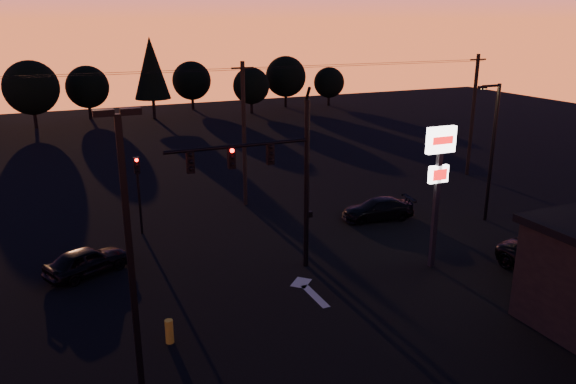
# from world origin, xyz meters

# --- Properties ---
(ground) EXTENTS (120.00, 120.00, 0.00)m
(ground) POSITION_xyz_m (0.00, 0.00, 0.00)
(ground) COLOR black
(ground) RESTS_ON ground
(lane_arrow) EXTENTS (1.20, 3.10, 0.01)m
(lane_arrow) POSITION_xyz_m (0.50, 1.67, 0.01)
(lane_arrow) COLOR beige
(lane_arrow) RESTS_ON ground
(traffic_signal_mast) EXTENTS (6.79, 0.52, 8.58)m
(traffic_signal_mast) POSITION_xyz_m (-0.10, 3.99, 4.94)
(traffic_signal_mast) COLOR black
(traffic_signal_mast) RESTS_ON ground
(secondary_signal) EXTENTS (0.30, 0.31, 4.35)m
(secondary_signal) POSITION_xyz_m (-5.00, 11.49, 2.86)
(secondary_signal) COLOR black
(secondary_signal) RESTS_ON ground
(parking_lot_light) EXTENTS (1.25, 0.30, 9.14)m
(parking_lot_light) POSITION_xyz_m (-7.50, -3.00, 5.27)
(parking_lot_light) COLOR black
(parking_lot_light) RESTS_ON ground
(pylon_sign) EXTENTS (1.50, 0.28, 6.80)m
(pylon_sign) POSITION_xyz_m (7.00, 1.50, 4.91)
(pylon_sign) COLOR black
(pylon_sign) RESTS_ON ground
(streetlight) EXTENTS (1.55, 0.35, 8.00)m
(streetlight) POSITION_xyz_m (13.91, 5.50, 4.42)
(streetlight) COLOR black
(streetlight) RESTS_ON ground
(utility_pole_1) EXTENTS (1.40, 0.26, 9.00)m
(utility_pole_1) POSITION_xyz_m (2.00, 14.00, 4.59)
(utility_pole_1) COLOR black
(utility_pole_1) RESTS_ON ground
(utility_pole_2) EXTENTS (1.40, 0.26, 9.00)m
(utility_pole_2) POSITION_xyz_m (20.00, 14.00, 4.59)
(utility_pole_2) COLOR black
(utility_pole_2) RESTS_ON ground
(power_wires) EXTENTS (36.00, 1.22, 0.07)m
(power_wires) POSITION_xyz_m (2.00, 14.00, 8.57)
(power_wires) COLOR black
(power_wires) RESTS_ON ground
(bollard) EXTENTS (0.31, 0.31, 0.92)m
(bollard) POSITION_xyz_m (-6.00, -0.08, 0.46)
(bollard) COLOR #AE931C
(bollard) RESTS_ON ground
(tree_2) EXTENTS (5.77, 5.78, 7.26)m
(tree_2) POSITION_xyz_m (-10.00, 48.00, 4.37)
(tree_2) COLOR black
(tree_2) RESTS_ON ground
(tree_3) EXTENTS (4.95, 4.95, 6.22)m
(tree_3) POSITION_xyz_m (-4.00, 52.00, 3.75)
(tree_3) COLOR black
(tree_3) RESTS_ON ground
(tree_4) EXTENTS (4.18, 4.18, 9.50)m
(tree_4) POSITION_xyz_m (3.00, 49.00, 5.93)
(tree_4) COLOR black
(tree_4) RESTS_ON ground
(tree_5) EXTENTS (4.95, 4.95, 6.22)m
(tree_5) POSITION_xyz_m (9.00, 54.00, 3.75)
(tree_5) COLOR black
(tree_5) RESTS_ON ground
(tree_6) EXTENTS (4.54, 4.54, 5.71)m
(tree_6) POSITION_xyz_m (15.00, 48.00, 3.43)
(tree_6) COLOR black
(tree_6) RESTS_ON ground
(tree_7) EXTENTS (5.36, 5.36, 6.74)m
(tree_7) POSITION_xyz_m (21.00, 51.00, 4.06)
(tree_7) COLOR black
(tree_7) RESTS_ON ground
(tree_8) EXTENTS (4.12, 4.12, 5.19)m
(tree_8) POSITION_xyz_m (27.00, 50.00, 3.12)
(tree_8) COLOR black
(tree_8) RESTS_ON ground
(car_left) EXTENTS (4.20, 3.04, 1.33)m
(car_left) POSITION_xyz_m (-8.21, 7.26, 0.66)
(car_left) COLOR black
(car_left) RESTS_ON ground
(car_right) EXTENTS (4.52, 2.41, 1.25)m
(car_right) POSITION_xyz_m (8.25, 8.23, 0.62)
(car_right) COLOR black
(car_right) RESTS_ON ground
(suv_parked) EXTENTS (3.30, 5.56, 1.45)m
(suv_parked) POSITION_xyz_m (11.48, -1.75, 0.72)
(suv_parked) COLOR black
(suv_parked) RESTS_ON ground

